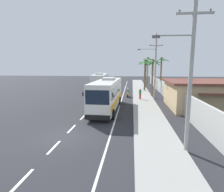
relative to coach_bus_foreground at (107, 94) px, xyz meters
The scene contains 15 objects.
ground_plane 9.20m from the coach_bus_foreground, 103.31° to the right, with size 160.00×160.00×0.00m, color #28282D.
sidewalk_kerb 5.26m from the coach_bus_foreground, 14.88° to the left, with size 3.20×90.00×0.14m, color #999993.
lane_markings 6.31m from the coach_bus_foreground, 89.95° to the left, with size 3.58×71.00×0.01m.
boundary_wall 10.05m from the coach_bus_foreground, 31.64° to the left, with size 0.24×60.00×2.41m, color #B2B2AD.
coach_bus_foreground is the anchor object (origin of this frame).
coach_bus_far_lane 17.99m from the coach_bus_foreground, 102.41° to the left, with size 3.50×11.26×3.73m.
motorcycle_beside_bus 9.82m from the coach_bus_foreground, 76.58° to the left, with size 0.56×1.96×1.53m.
pedestrian_near_kerb 8.21m from the coach_bus_foreground, 58.80° to the left, with size 0.36×0.36×1.60m.
utility_pole_nearest 12.51m from the coach_bus_foreground, 59.00° to the right, with size 3.30×0.24×9.80m.
utility_pole_mid 10.76m from the coach_bus_foreground, 51.32° to the left, with size 3.87×0.24×10.07m.
palm_nearest 18.93m from the coach_bus_foreground, 62.45° to the left, with size 3.10×3.30×6.92m.
palm_second 24.05m from the coach_bus_foreground, 75.22° to the left, with size 3.92×3.76×6.64m.
palm_third 18.42m from the coach_bus_foreground, 72.31° to the left, with size 3.39×3.22×6.50m.
palm_fourth 30.40m from the coach_bus_foreground, 76.42° to the left, with size 2.86×3.07×7.51m.
palm_farthest 12.50m from the coach_bus_foreground, 58.74° to the left, with size 3.24×3.17×6.36m.
Camera 1 is at (4.99, -12.88, 5.27)m, focal length 29.82 mm.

